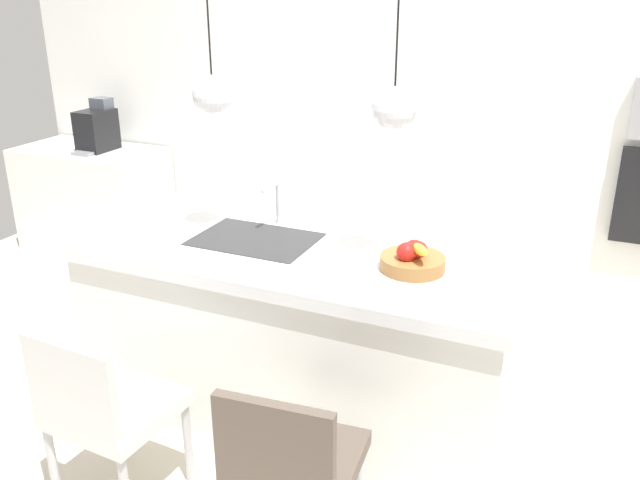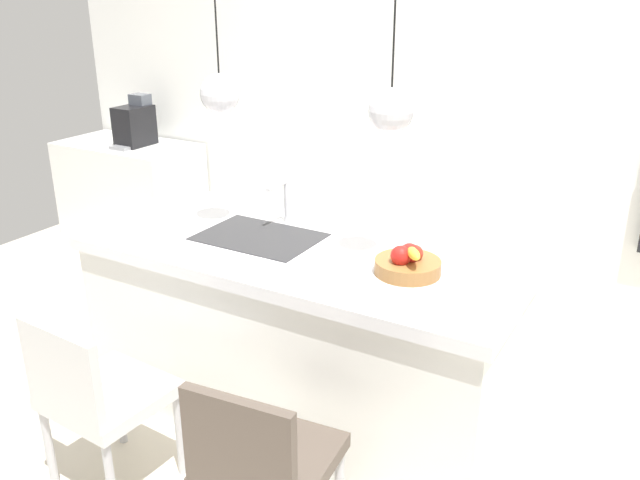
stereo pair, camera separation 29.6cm
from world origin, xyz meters
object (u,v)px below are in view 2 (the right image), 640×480
chair_near (96,394)px  chair_middle (263,463)px  fruit_bowl (408,263)px  coffee_machine (135,124)px

chair_near → chair_middle: size_ratio=1.00×
fruit_bowl → chair_near: 1.36m
coffee_machine → chair_near: size_ratio=0.46×
fruit_bowl → coffee_machine: size_ratio=0.72×
fruit_bowl → chair_middle: fruit_bowl is taller
chair_near → fruit_bowl: bearing=41.5°
fruit_bowl → chair_near: bearing=-138.5°
chair_near → coffee_machine: bearing=130.7°
fruit_bowl → chair_near: size_ratio=0.33×
chair_middle → chair_near: bearing=179.9°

